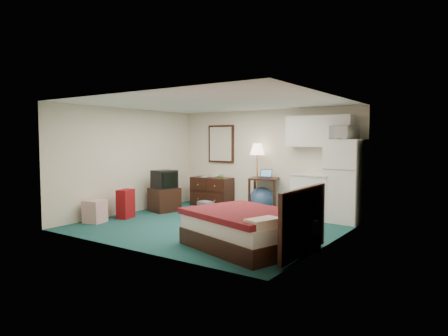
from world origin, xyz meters
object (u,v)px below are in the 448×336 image
Objects in this scene: kitchen_counter at (315,197)px; suitcase at (126,204)px; dresser at (212,191)px; fridge at (345,181)px; tv_stand at (164,200)px; desk at (264,195)px; floor_lamp at (257,177)px; bed at (247,230)px.

kitchen_counter reaches higher than suitcase.
dresser is 3.65m from fridge.
kitchen_counter is 3.61m from tv_stand.
desk is at bearing -2.84° from dresser.
fridge is (2.00, -0.05, 0.46)m from desk.
fridge is at bearing -2.65° from dresser.
kitchen_counter is (1.30, -0.02, 0.06)m from desk.
kitchen_counter is (2.92, -0.07, 0.10)m from dresser.
fridge is at bearing -3.61° from floor_lamp.
floor_lamp is 0.50m from desk.
kitchen_counter reaches higher than dresser.
dresser is 1.44m from floor_lamp.
dresser reaches higher than suitcase.
dresser is 1.62m from desk.
tv_stand is (-0.46, -1.36, -0.09)m from dresser.
bed is at bearing -83.76° from desk.
bed is (2.96, -3.06, -0.08)m from dresser.
bed is 3.82m from tv_stand.
tv_stand is (-1.82, -1.40, -0.55)m from floor_lamp.
floor_lamp is at bearing 37.96° from suitcase.
floor_lamp is 0.95× the size of fridge.
desk is 0.45× the size of bed.
tv_stand is 1.14m from suitcase.
kitchen_counter is at bearing -2.44° from dresser.
kitchen_counter reaches higher than bed.
bed is (0.05, -2.99, -0.19)m from kitchen_counter.
bed is (-0.65, -2.96, -0.59)m from fridge.
tv_stand is at bearing -142.38° from floor_lamp.
kitchen_counter is 0.80m from fridge.
fridge is (3.61, -0.10, 0.50)m from dresser.
floor_lamp reaches higher than tv_stand.
kitchen_counter is 1.53× the size of tv_stand.
floor_lamp reaches higher than kitchen_counter.
suitcase is at bearing -103.94° from dresser.
dresser is at bearing 160.36° from desk.
floor_lamp reaches higher than bed.
tv_stand is at bearing -109.63° from dresser.
dresser is at bearing 86.21° from tv_stand.
desk is 2.05m from fridge.
bed is at bearing -97.29° from fridge.
dresser is 0.60× the size of bed.
fridge is 3.09m from bed.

